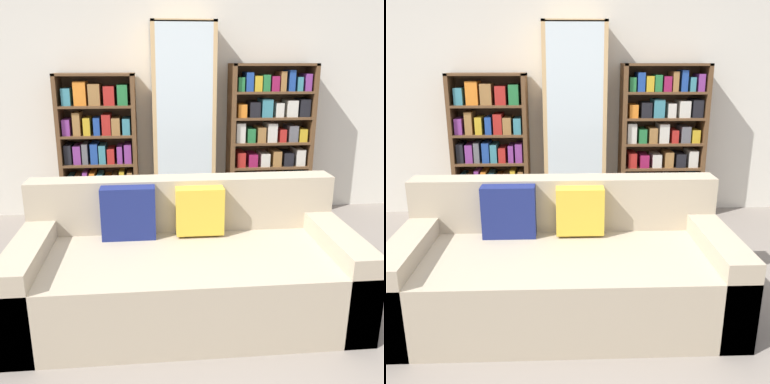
# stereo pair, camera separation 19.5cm
# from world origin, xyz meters

# --- Properties ---
(ground_plane) EXTENTS (16.00, 16.00, 0.00)m
(ground_plane) POSITION_xyz_m (0.00, 0.00, 0.00)
(ground_plane) COLOR gray
(wall_back) EXTENTS (6.66, 0.06, 2.70)m
(wall_back) POSITION_xyz_m (0.00, 2.50, 1.35)
(wall_back) COLOR silver
(wall_back) RESTS_ON ground
(couch) EXTENTS (2.14, 0.99, 0.82)m
(couch) POSITION_xyz_m (-0.09, 0.48, 0.29)
(couch) COLOR tan
(couch) RESTS_ON ground
(bookshelf_left) EXTENTS (0.77, 0.32, 1.49)m
(bookshelf_left) POSITION_xyz_m (-0.83, 2.29, 0.72)
(bookshelf_left) COLOR brown
(bookshelf_left) RESTS_ON ground
(display_cabinet) EXTENTS (0.62, 0.36, 1.97)m
(display_cabinet) POSITION_xyz_m (0.03, 2.28, 0.99)
(display_cabinet) COLOR tan
(display_cabinet) RESTS_ON ground
(bookshelf_right) EXTENTS (0.86, 0.32, 1.58)m
(bookshelf_right) POSITION_xyz_m (0.93, 2.29, 0.77)
(bookshelf_right) COLOR brown
(bookshelf_right) RESTS_ON ground
(wine_bottle) EXTENTS (0.09, 0.09, 0.39)m
(wine_bottle) POSITION_xyz_m (0.52, 1.64, 0.16)
(wine_bottle) COLOR #192333
(wine_bottle) RESTS_ON ground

